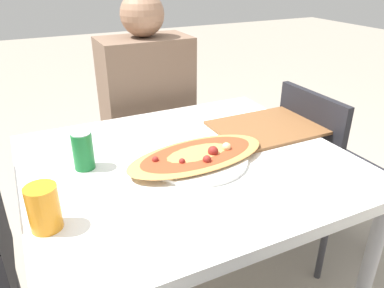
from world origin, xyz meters
TOP-DOWN VIEW (x-y plane):
  - dining_table at (0.00, 0.00)m, footprint 1.07×0.94m
  - chair_far_seated at (0.10, 0.80)m, footprint 0.40×0.40m
  - chair_side_right at (0.73, 0.08)m, footprint 0.40×0.40m
  - person_seated at (0.10, 0.69)m, footprint 0.43×0.28m
  - pizza_main at (0.02, -0.02)m, footprint 0.52×0.34m
  - soda_can at (-0.33, 0.10)m, footprint 0.07×0.07m
  - drink_glass at (-0.47, -0.17)m, footprint 0.08×0.08m
  - serving_tray at (0.39, 0.10)m, footprint 0.40×0.32m

SIDE VIEW (x-z plane):
  - chair_far_seated at x=0.10m, z-range 0.07..0.92m
  - chair_side_right at x=0.73m, z-range 0.07..0.92m
  - dining_table at x=0.00m, z-range 0.29..1.02m
  - person_seated at x=0.10m, z-range 0.11..1.33m
  - serving_tray at x=0.39m, z-range 0.73..0.74m
  - pizza_main at x=0.02m, z-range 0.72..0.78m
  - drink_glass at x=-0.47m, z-range 0.73..0.85m
  - soda_can at x=-0.33m, z-range 0.73..0.85m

